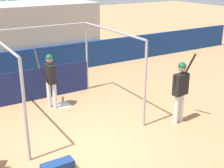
{
  "coord_description": "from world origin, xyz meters",
  "views": [
    {
      "loc": [
        -3.07,
        -5.99,
        4.11
      ],
      "look_at": [
        1.44,
        1.37,
        0.99
      ],
      "focal_mm": 50.0,
      "sensor_mm": 36.0,
      "label": 1
    }
  ],
  "objects": [
    {
      "name": "player_batter",
      "position": [
        0.07,
        2.81,
        1.06
      ],
      "size": [
        0.52,
        0.86,
        1.91
      ],
      "rotation": [
        0.0,
        0.0,
        1.6
      ],
      "color": "silver",
      "rests_on": "ground"
    },
    {
      "name": "baseball",
      "position": [
        0.39,
        2.34,
        0.04
      ],
      "size": [
        0.07,
        0.07,
        0.07
      ],
      "color": "white",
      "rests_on": "ground"
    },
    {
      "name": "bleacher_section",
      "position": [
        -0.0,
        7.86,
        1.43
      ],
      "size": [
        7.6,
        3.2,
        2.86
      ],
      "color": "#9E9E99",
      "rests_on": "ground"
    },
    {
      "name": "outfield_wall",
      "position": [
        0.0,
        6.2,
        0.59
      ],
      "size": [
        24.0,
        0.12,
        1.18
      ],
      "color": "navy",
      "rests_on": "ground"
    },
    {
      "name": "home_plate",
      "position": [
        0.43,
        2.81,
        0.01
      ],
      "size": [
        0.44,
        0.44,
        0.02
      ],
      "color": "white",
      "rests_on": "ground"
    },
    {
      "name": "player_waiting",
      "position": [
        2.8,
        -0.07,
        1.1
      ],
      "size": [
        0.74,
        0.52,
        2.05
      ],
      "rotation": [
        0.0,
        0.0,
        0.13
      ],
      "color": "silver",
      "rests_on": "ground"
    },
    {
      "name": "batting_cage",
      "position": [
        0.18,
        3.05,
        1.11
      ],
      "size": [
        3.35,
        3.52,
        2.47
      ],
      "color": "gray",
      "rests_on": "ground"
    },
    {
      "name": "ground_plane",
      "position": [
        0.0,
        0.0,
        0.0
      ],
      "size": [
        60.0,
        60.0,
        0.0
      ],
      "primitive_type": "plane",
      "color": "#A8754C"
    },
    {
      "name": "equipment_bag",
      "position": [
        -1.1,
        -0.54,
        0.14
      ],
      "size": [
        0.7,
        0.28,
        0.28
      ],
      "color": "navy",
      "rests_on": "ground"
    }
  ]
}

